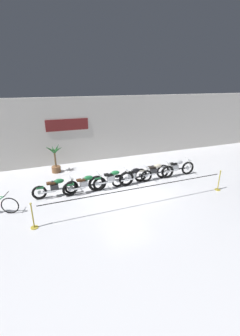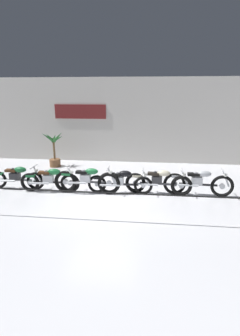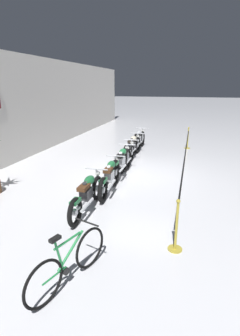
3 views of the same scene
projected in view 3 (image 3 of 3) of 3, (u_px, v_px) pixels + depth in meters
ground_plane at (138, 172)px, 9.41m from camera, size 120.00×120.00×0.00m
back_wall at (9, 109)px, 10.05m from camera, size 28.00×0.29×4.20m
motorcycle_green_0 at (87, 194)px, 6.40m from camera, size 2.13×0.62×0.91m
motorcycle_green_1 at (110, 177)px, 7.60m from camera, size 2.18×0.62×0.93m
motorcycle_green_2 at (121, 163)px, 8.85m from camera, size 2.40×0.62×0.98m
motorcycle_black_3 at (127, 155)px, 9.96m from camera, size 2.32×0.62×0.91m
motorcycle_cream_4 at (132, 147)px, 11.22m from camera, size 2.36×0.62×0.95m
motorcycle_silver_5 at (138, 140)px, 12.49m from camera, size 2.40×0.62×0.97m
bicycle at (69, 263)px, 4.06m from camera, size 1.67×0.66×0.96m
stanchion_far_left at (184, 168)px, 7.53m from camera, size 8.59×0.28×1.05m
stanchion_mid_left at (188, 141)px, 12.84m from camera, size 0.28×0.28×1.05m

